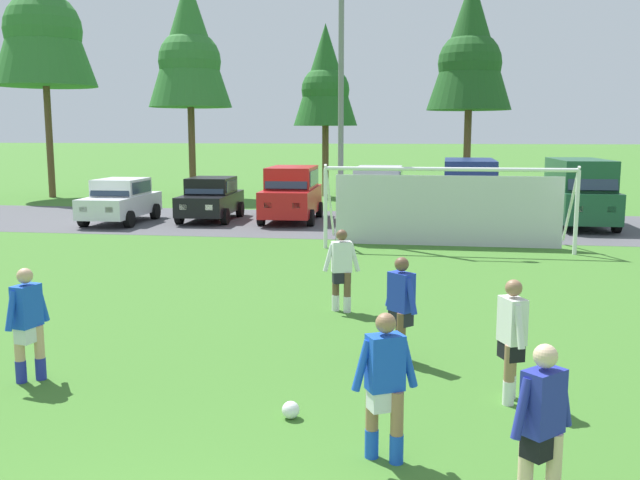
{
  "coord_description": "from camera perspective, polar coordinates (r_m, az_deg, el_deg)",
  "views": [
    {
      "loc": [
        2.08,
        -4.03,
        3.51
      ],
      "look_at": [
        0.1,
        8.78,
        1.51
      ],
      "focal_mm": 39.23,
      "sensor_mm": 36.0,
      "label": 1
    }
  ],
  "objects": [
    {
      "name": "ground_plane",
      "position": [
        19.46,
        2.53,
        -1.63
      ],
      "size": [
        400.0,
        400.0,
        0.0
      ],
      "primitive_type": "plane",
      "color": "#3D7028"
    },
    {
      "name": "parking_lot_strip",
      "position": [
        27.13,
        4.34,
        1.32
      ],
      "size": [
        52.0,
        8.4,
        0.01
      ],
      "primitive_type": "cube",
      "color": "#4C4C51",
      "rests_on": "ground"
    },
    {
      "name": "soccer_ball",
      "position": [
        8.91,
        -2.4,
        -13.68
      ],
      "size": [
        0.22,
        0.22,
        0.22
      ],
      "color": "white",
      "rests_on": "ground"
    },
    {
      "name": "soccer_goal",
      "position": [
        21.81,
        10.33,
        2.79
      ],
      "size": [
        7.44,
        1.99,
        2.57
      ],
      "color": "white",
      "rests_on": "ground"
    },
    {
      "name": "player_striker_near",
      "position": [
        13.74,
        1.77,
        -2.51
      ],
      "size": [
        0.75,
        0.35,
        1.64
      ],
      "color": "brown",
      "rests_on": "ground"
    },
    {
      "name": "player_midfield_center",
      "position": [
        7.64,
        5.31,
        -11.88
      ],
      "size": [
        0.72,
        0.39,
        1.64
      ],
      "color": "#936B4C",
      "rests_on": "ground"
    },
    {
      "name": "player_defender_far",
      "position": [
        9.53,
        15.35,
        -7.94
      ],
      "size": [
        0.37,
        0.74,
        1.64
      ],
      "color": "#936B4C",
      "rests_on": "ground"
    },
    {
      "name": "player_winger_left",
      "position": [
        10.84,
        6.62,
        -5.64
      ],
      "size": [
        0.55,
        0.61,
        1.64
      ],
      "color": "brown",
      "rests_on": "ground"
    },
    {
      "name": "player_winger_right",
      "position": [
        6.9,
        17.63,
        -14.6
      ],
      "size": [
        0.64,
        0.52,
        1.64
      ],
      "color": "beige",
      "rests_on": "ground"
    },
    {
      "name": "player_trailing_back",
      "position": [
        10.75,
        -22.71,
        -6.41
      ],
      "size": [
        0.36,
        0.71,
        1.64
      ],
      "color": "tan",
      "rests_on": "ground"
    },
    {
      "name": "parked_car_slot_far_left",
      "position": [
        28.4,
        -15.95,
        3.12
      ],
      "size": [
        2.09,
        4.22,
        1.72
      ],
      "color": "silver",
      "rests_on": "ground"
    },
    {
      "name": "parked_car_slot_left",
      "position": [
        28.46,
        -8.89,
        3.36
      ],
      "size": [
        2.18,
        4.28,
        1.72
      ],
      "color": "black",
      "rests_on": "ground"
    },
    {
      "name": "parked_car_slot_center_left",
      "position": [
        27.86,
        -2.32,
        3.83
      ],
      "size": [
        2.27,
        4.67,
        2.16
      ],
      "color": "red",
      "rests_on": "ground"
    },
    {
      "name": "parked_car_slot_center",
      "position": [
        27.75,
        4.77,
        3.79
      ],
      "size": [
        2.16,
        4.61,
        2.16
      ],
      "color": "#B2B2BC",
      "rests_on": "ground"
    },
    {
      "name": "parked_car_slot_center_right",
      "position": [
        26.48,
        12.05,
        3.88
      ],
      "size": [
        2.29,
        4.85,
        2.52
      ],
      "color": "navy",
      "rests_on": "ground"
    },
    {
      "name": "parked_car_slot_right",
      "position": [
        27.93,
        20.39,
        3.77
      ],
      "size": [
        2.28,
        4.84,
        2.52
      ],
      "color": "#194C2D",
      "rests_on": "ground"
    },
    {
      "name": "tree_left_edge",
      "position": [
        41.32,
        -21.74,
        16.97
      ],
      "size": [
        5.35,
        5.35,
        14.27
      ],
      "color": "brown",
      "rests_on": "ground"
    },
    {
      "name": "tree_mid_left",
      "position": [
        38.33,
        -10.62,
        15.29
      ],
      "size": [
        4.34,
        4.34,
        11.57
      ],
      "color": "brown",
      "rests_on": "ground"
    },
    {
      "name": "tree_center_back",
      "position": [
        38.81,
        0.45,
        13.03
      ],
      "size": [
        3.49,
        3.49,
        9.3
      ],
      "color": "brown",
      "rests_on": "ground"
    },
    {
      "name": "tree_mid_right",
      "position": [
        36.15,
        12.16,
        15.08
      ],
      "size": [
        4.15,
        4.15,
        11.05
      ],
      "color": "brown",
      "rests_on": "ground"
    },
    {
      "name": "street_lamp",
      "position": [
        22.84,
        2.13,
        10.71
      ],
      "size": [
        2.0,
        0.32,
        8.28
      ],
      "color": "slate",
      "rests_on": "ground"
    }
  ]
}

